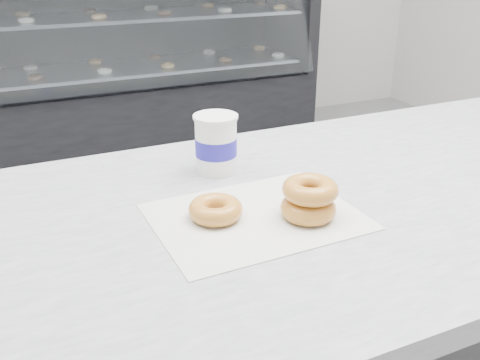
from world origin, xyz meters
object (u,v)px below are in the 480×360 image
object	(u,v)px
donut_single	(215,209)
donut_stack	(309,199)
counter	(412,343)
display_case	(131,80)
coffee_cup	(216,143)

from	to	relation	value
donut_single	donut_stack	bearing A→B (deg)	-22.47
donut_single	counter	bearing A→B (deg)	0.37
donut_single	donut_stack	size ratio (longest dim) A/B	0.84
counter	donut_stack	bearing A→B (deg)	-169.90
donut_single	display_case	bearing A→B (deg)	79.65
display_case	counter	bearing A→B (deg)	-90.00
coffee_cup	donut_single	bearing A→B (deg)	-103.18
counter	display_case	xyz separation A→B (m)	(0.00, 2.72, 0.04)
counter	coffee_cup	xyz separation A→B (m)	(-0.42, 0.19, 0.51)
donut_stack	donut_single	bearing A→B (deg)	157.53
display_case	donut_stack	size ratio (longest dim) A/B	21.88
counter	coffee_cup	size ratio (longest dim) A/B	25.89
counter	coffee_cup	bearing A→B (deg)	156.12
donut_stack	coffee_cup	bearing A→B (deg)	104.83
display_case	donut_stack	bearing A→B (deg)	-97.23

